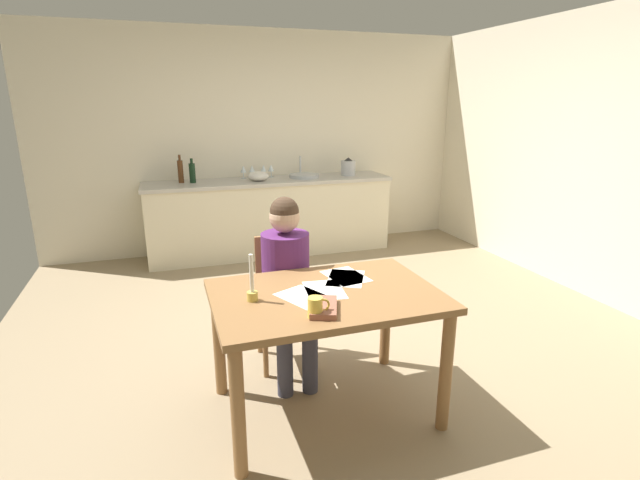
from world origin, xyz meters
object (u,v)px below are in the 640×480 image
Objects in this scene: wine_glass_back_right at (243,169)px; wine_glass_back_left at (252,169)px; stovetop_kettle at (348,167)px; bottle_vinegar at (192,173)px; person_seated at (287,276)px; book_magazine at (324,307)px; sink_unit at (304,176)px; wine_glass_near_sink at (271,168)px; chair_at_table at (284,293)px; bottle_oil at (180,171)px; mixing_bowl at (258,176)px; wine_glass_by_kettle at (263,169)px; coffee_mug at (316,307)px; candlestick at (252,288)px; dining_table at (326,311)px.

wine_glass_back_left is at bearing 0.00° from wine_glass_back_right.
stovetop_kettle reaches higher than wine_glass_back_left.
wine_glass_back_left is (0.70, 0.12, -0.01)m from bottle_vinegar.
book_magazine is at bearing -90.12° from person_seated.
sink_unit is at bearing -13.61° from wine_glass_back_left.
wine_glass_near_sink is 0.34m from wine_glass_back_right.
bottle_oil is at bearing 101.73° from chair_at_table.
bottle_vinegar is (-0.41, 2.51, 0.52)m from chair_at_table.
wine_glass_by_kettle is (0.11, 0.22, 0.05)m from mixing_bowl.
mixing_bowl is (0.40, 3.37, 0.15)m from coffee_mug.
chair_at_table is 2.73m from wine_glass_near_sink.
candlestick is 3.22m from bottle_oil.
wine_glass_back_right reaches higher than mixing_bowl.
bottle_vinegar is at bearing -170.29° from wine_glass_back_left.
wine_glass_back_right is at bearing 88.04° from dining_table.
mixing_bowl is (0.32, 2.41, 0.46)m from chair_at_table.
mixing_bowl is at bearing 82.56° from person_seated.
wine_glass_back_right is at bearing 180.00° from wine_glass_near_sink.
bottle_vinegar is at bearing -172.68° from wine_glass_near_sink.
stovetop_kettle is (1.80, 3.14, 0.17)m from candlestick.
bottle_oil is 0.83m from wine_glass_back_left.
dining_table is 3.47m from stovetop_kettle.
candlestick is 0.73× the size of sink_unit.
person_seated is at bearing -81.51° from bottle_vinegar.
stovetop_kettle is 0.95m from wine_glass_near_sink.
wine_glass_by_kettle is at bearing 80.72° from chair_at_table.
chair_at_table is 5.73× the size of wine_glass_back_left.
wine_glass_back_right is at bearing 85.91° from chair_at_table.
person_seated is at bearing -79.10° from bottle_oil.
dining_table is 5.73× the size of stovetop_kettle.
chair_at_table is at bearing -99.28° from wine_glass_by_kettle.
candlestick is at bearing -88.69° from bottle_vinegar.
person_seated is at bearing -96.22° from wine_glass_back_left.
bottle_vinegar is at bearing 91.31° from candlestick.
book_magazine is 0.69× the size of sink_unit.
bottle_vinegar reaches higher than mixing_bowl.
sink_unit is 0.49m from wine_glass_by_kettle.
bottle_oil is 0.96m from wine_glass_by_kettle.
person_seated is at bearing 110.75° from book_magazine.
mixing_bowl is at bearing 85.39° from dining_table.
bottle_oil reaches higher than bottle_vinegar.
bottle_vinegar is (-0.40, 3.40, 0.24)m from book_magazine.
sink_unit reaches higher than wine_glass_back_left.
wine_glass_near_sink and wine_glass_back_right have the same top height.
wine_glass_near_sink reaches higher than coffee_mug.
wine_glass_back_right is at bearing 173.30° from stovetop_kettle.
wine_glass_back_right is (-0.34, 0.00, 0.00)m from wine_glass_near_sink.
wine_glass_back_right reaches higher than coffee_mug.
stovetop_kettle reaches higher than mixing_bowl.
bottle_vinegar is 0.61m from wine_glass_back_right.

